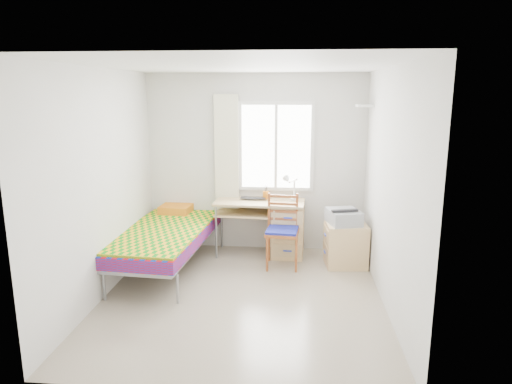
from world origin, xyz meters
The scene contains 17 objects.
floor centered at (0.00, 0.00, 0.00)m, with size 3.50×3.50×0.00m, color #BCAD93.
ceiling centered at (0.00, 0.00, 2.60)m, with size 3.50×3.50×0.00m, color white.
wall_back centered at (0.00, 1.75, 1.30)m, with size 3.20×3.20×0.00m, color silver.
wall_left centered at (-1.60, 0.00, 1.30)m, with size 3.50×3.50×0.00m, color silver.
wall_right centered at (1.60, 0.00, 1.30)m, with size 3.50×3.50×0.00m, color silver.
window centered at (0.30, 1.73, 1.55)m, with size 1.10×0.04×1.30m.
curtain centered at (-0.42, 1.68, 1.45)m, with size 0.35×0.05×1.70m, color beige.
floating_shelf centered at (1.49, 1.40, 2.15)m, with size 0.20×0.32×0.03m, color white.
bed centered at (-1.13, 0.85, 0.47)m, with size 1.20×2.30×0.96m.
desk centered at (0.42, 1.46, 0.43)m, with size 1.30×0.65×0.80m.
chair centered at (0.43, 1.03, 0.55)m, with size 0.47×0.47×0.99m.
cabinet centered at (1.29, 1.11, 0.29)m, with size 0.58×0.52×0.59m.
printer centered at (1.25, 1.11, 0.69)m, with size 0.50×0.54×0.20m.
laptop centered at (-0.02, 1.49, 0.81)m, with size 0.37×0.24×0.03m, color black.
pen_cup centered at (0.16, 1.60, 0.85)m, with size 0.09×0.09×0.11m, color orange.
task_lamp centered at (0.51, 1.42, 1.05)m, with size 0.22×0.32×0.40m.
book centered at (-0.11, 1.44, 0.59)m, with size 0.19×0.26×0.02m, color gray.
Camera 1 is at (0.58, -4.89, 2.33)m, focal length 32.00 mm.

